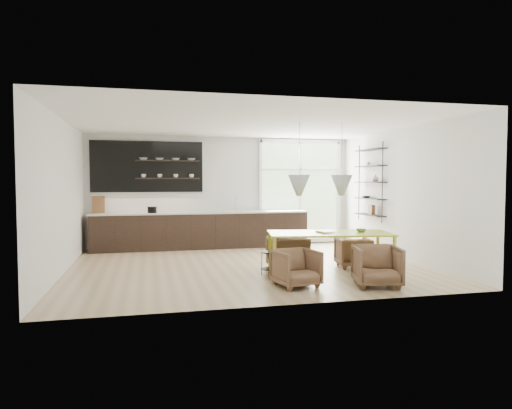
# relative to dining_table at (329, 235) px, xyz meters

# --- Properties ---
(room) EXTENTS (7.02, 6.01, 2.91)m
(room) POSITION_rel_dining_table_xyz_m (-0.67, 2.42, 0.71)
(room) COLOR tan
(room) RESTS_ON ground
(kitchen_run) EXTENTS (5.54, 0.69, 2.75)m
(kitchen_run) POSITION_rel_dining_table_xyz_m (-1.95, 4.01, -0.15)
(kitchen_run) COLOR black
(kitchen_run) RESTS_ON ground
(right_shelving) EXTENTS (0.26, 1.22, 1.90)m
(right_shelving) POSITION_rel_dining_table_xyz_m (2.11, 2.50, 0.90)
(right_shelving) COLOR black
(right_shelving) RESTS_ON ground
(dining_table) EXTENTS (2.33, 1.35, 0.80)m
(dining_table) POSITION_rel_dining_table_xyz_m (0.00, 0.00, 0.00)
(dining_table) COLOR gold
(dining_table) RESTS_ON ground
(armchair_back_left) EXTENTS (0.72, 0.74, 0.65)m
(armchair_back_left) POSITION_rel_dining_table_xyz_m (-0.54, 0.81, -0.42)
(armchair_back_left) COLOR brown
(armchair_back_left) RESTS_ON ground
(armchair_back_right) EXTENTS (0.74, 0.75, 0.60)m
(armchair_back_right) POSITION_rel_dining_table_xyz_m (0.81, 0.70, -0.45)
(armchair_back_right) COLOR brown
(armchair_back_right) RESTS_ON ground
(armchair_front_left) EXTENTS (0.78, 0.80, 0.61)m
(armchair_front_left) POSITION_rel_dining_table_xyz_m (-0.84, -0.64, -0.44)
(armchair_front_left) COLOR brown
(armchair_front_left) RESTS_ON ground
(armchair_front_right) EXTENTS (0.89, 0.90, 0.68)m
(armchair_front_right) POSITION_rel_dining_table_xyz_m (0.46, -0.94, -0.41)
(armchair_front_right) COLOR brown
(armchair_front_right) RESTS_ON ground
(wire_stool) EXTENTS (0.35, 0.35, 0.44)m
(wire_stool) POSITION_rel_dining_table_xyz_m (-1.03, 0.32, -0.46)
(wire_stool) COLOR black
(wire_stool) RESTS_ON ground
(table_book) EXTENTS (0.29, 0.36, 0.03)m
(table_book) POSITION_rel_dining_table_xyz_m (-0.20, -0.02, 0.07)
(table_book) COLOR white
(table_book) RESTS_ON dining_table
(table_bowl) EXTENTS (0.19, 0.19, 0.06)m
(table_bowl) POSITION_rel_dining_table_xyz_m (0.60, -0.06, 0.08)
(table_bowl) COLOR #548248
(table_bowl) RESTS_ON dining_table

